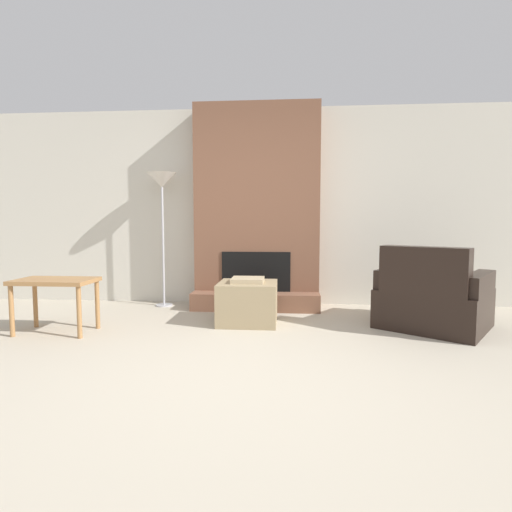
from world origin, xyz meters
name	(u,v)px	position (x,y,z in m)	size (l,w,h in m)	color
ground_plane	(230,377)	(0.00, 0.00, 0.00)	(24.00, 24.00, 0.00)	#B2A893
wall_back	(258,207)	(0.00, 2.68, 1.30)	(8.23, 0.06, 2.60)	beige
fireplace	(257,213)	(0.00, 2.47, 1.21)	(1.60, 0.61, 2.60)	brown
ottoman	(248,302)	(-0.03, 1.55, 0.23)	(0.63, 0.59, 0.50)	#998460
armchair	(432,302)	(1.88, 1.48, 0.27)	(1.34, 1.33, 0.86)	black
side_table	(55,287)	(-1.89, 1.02, 0.46)	(0.75, 0.44, 0.54)	#9E7042
floor_lamp_left	(162,187)	(-1.22, 2.37, 1.55)	(0.37, 0.37, 1.73)	#ADADB2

